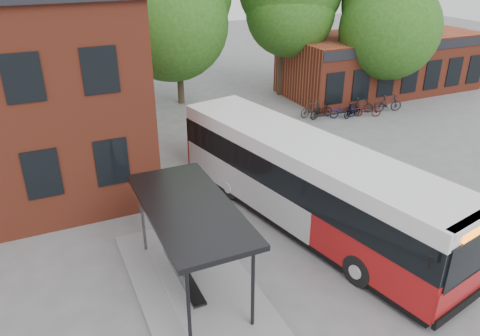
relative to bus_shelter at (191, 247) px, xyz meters
name	(u,v)px	position (x,y,z in m)	size (l,w,h in m)	color
ground	(301,235)	(4.50, 1.00, -1.45)	(100.00, 100.00, 0.00)	slate
shop_row	(380,63)	(19.50, 15.00, 0.55)	(14.00, 6.20, 4.00)	maroon
bus_shelter	(191,247)	(0.00, 0.00, 0.00)	(3.60, 7.00, 2.90)	black
bike_rail	(346,114)	(13.78, 11.00, -1.26)	(5.20, 0.10, 0.38)	black
tree_0	(60,28)	(-1.50, 17.00, 4.05)	(7.92, 7.92, 11.00)	#214C14
tree_1	(177,23)	(5.50, 18.00, 3.75)	(7.92, 7.92, 10.40)	#214C14
tree_2	(283,14)	(12.50, 17.00, 4.05)	(7.92, 7.92, 11.00)	#214C14
tree_3	(382,31)	(17.50, 13.00, 3.19)	(7.04, 7.04, 9.28)	#214C14
city_bus	(306,184)	(5.10, 1.79, 0.18)	(2.74, 12.84, 3.26)	#A11315
bicycle_1	(312,109)	(11.93, 11.94, -0.92)	(0.50, 1.76, 1.06)	#2F2924
bicycle_2	(321,111)	(12.33, 11.54, -0.99)	(0.61, 1.75, 0.92)	black
bicycle_3	(352,111)	(14.10, 10.80, -1.00)	(0.42, 1.49, 0.89)	black
bicycle_4	(343,111)	(13.55, 11.01, -1.00)	(0.60, 1.71, 0.90)	#080F44
bicycle_5	(361,105)	(15.15, 11.32, -0.96)	(0.46, 1.63, 0.98)	black
bicycle_6	(367,110)	(15.06, 10.58, -1.01)	(0.59, 1.68, 0.89)	#4C140D
bicycle_7	(388,103)	(16.83, 10.79, -0.89)	(0.53, 1.86, 1.12)	black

